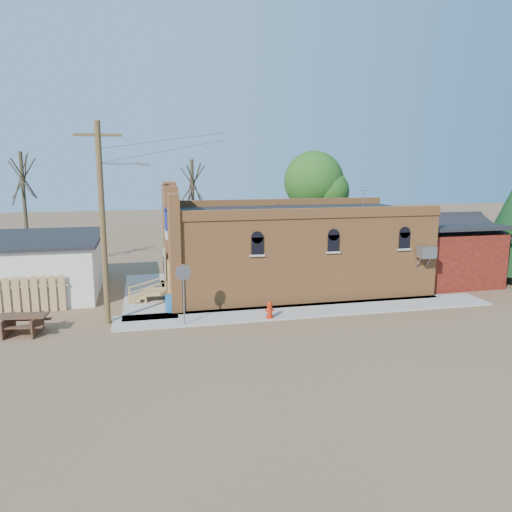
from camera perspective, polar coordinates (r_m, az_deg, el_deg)
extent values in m
plane|color=brown|center=(23.73, 3.61, -7.15)|extent=(120.00, 120.00, 0.00)
cube|color=#9E9991|center=(24.99, 6.33, -6.19)|extent=(19.00, 2.20, 0.08)
cube|color=#9E9991|center=(28.56, -12.19, -4.25)|extent=(2.60, 10.00, 0.08)
cube|color=#B86F38|center=(28.89, 4.33, 0.61)|extent=(14.00, 7.00, 4.50)
cube|color=black|center=(28.59, 4.40, 5.16)|extent=(13.80, 6.80, 0.12)
cube|color=#B86F38|center=(27.53, -9.69, 1.38)|extent=(0.50, 7.40, 5.80)
cube|color=navy|center=(26.18, -10.26, 3.33)|extent=(0.08, 1.10, 1.56)
cube|color=gray|center=(27.83, 18.92, 0.43)|extent=(0.85, 0.65, 0.60)
cube|color=#50110D|center=(33.08, 20.22, 0.10)|extent=(5.00, 6.00, 3.20)
cylinder|color=#4F381F|center=(23.07, -17.11, 3.34)|extent=(0.26, 0.26, 9.00)
cube|color=#4F381F|center=(22.95, -17.65, 13.05)|extent=(2.00, 0.12, 0.12)
cylinder|color=gray|center=(22.87, -15.20, 10.17)|extent=(1.80, 0.08, 0.08)
cube|color=gray|center=(22.86, -12.65, 10.15)|extent=(0.45, 0.22, 0.14)
cylinder|color=#443927|center=(35.00, -7.22, 4.76)|extent=(0.24, 0.24, 7.50)
cylinder|color=#443927|center=(36.56, -24.87, 4.51)|extent=(0.24, 0.24, 8.00)
cylinder|color=#443927|center=(37.55, 6.54, 4.23)|extent=(0.28, 0.28, 6.30)
sphere|color=#254F16|center=(37.35, 6.63, 8.50)|extent=(4.40, 4.40, 4.40)
cylinder|color=#443927|center=(34.47, 27.06, -1.70)|extent=(0.30, 0.30, 1.20)
cylinder|color=#B6230A|center=(23.54, 1.56, -7.00)|extent=(0.46, 0.46, 0.07)
cylinder|color=#B6230A|center=(23.44, 1.57, -6.21)|extent=(0.32, 0.32, 0.61)
sphere|color=#B6230A|center=(23.35, 1.57, -5.47)|extent=(0.24, 0.24, 0.24)
cylinder|color=#B6230A|center=(23.29, 1.67, -6.31)|extent=(0.15, 0.16, 0.11)
cylinder|color=#B6230A|center=(23.40, 1.20, -6.23)|extent=(0.16, 0.15, 0.11)
cylinder|color=#B6230A|center=(23.48, 1.94, -6.17)|extent=(0.16, 0.15, 0.11)
cylinder|color=gray|center=(22.49, -8.25, -4.70)|extent=(0.08, 0.08, 2.51)
cylinder|color=gray|center=(22.20, -8.32, -1.87)|extent=(0.73, 0.24, 0.75)
cylinder|color=red|center=(22.25, -8.33, -1.85)|extent=(0.73, 0.24, 0.75)
cylinder|color=#1C5A8D|center=(24.76, -9.74, -5.36)|extent=(0.57, 0.57, 0.82)
cube|color=#4B2E1E|center=(23.95, -26.62, -7.13)|extent=(0.26, 1.57, 0.79)
cube|color=#4B2E1E|center=(23.50, -23.52, -7.20)|extent=(0.26, 1.57, 0.79)
cube|color=#4B2E1E|center=(23.60, -25.16, -6.20)|extent=(2.12, 1.14, 0.07)
cube|color=#4B2E1E|center=(23.14, -25.59, -7.43)|extent=(2.04, 0.53, 0.06)
cube|color=#4B2E1E|center=(24.25, -24.63, -6.56)|extent=(2.04, 0.53, 0.06)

